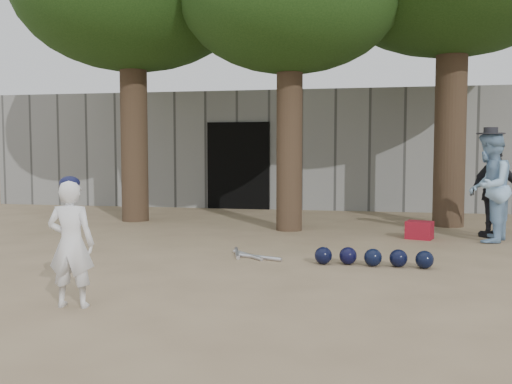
% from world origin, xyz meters
% --- Properties ---
extents(ground, '(70.00, 70.00, 0.00)m').
position_xyz_m(ground, '(0.00, 0.00, 0.00)').
color(ground, '#937C5E').
rests_on(ground, ground).
extents(boy_player, '(0.48, 0.35, 1.22)m').
position_xyz_m(boy_player, '(-0.72, -1.38, 0.61)').
color(boy_player, white).
rests_on(boy_player, ground).
extents(spectator_blue, '(0.95, 1.06, 1.79)m').
position_xyz_m(spectator_blue, '(3.97, 3.49, 0.90)').
color(spectator_blue, '#8CB5D9').
rests_on(spectator_blue, ground).
extents(spectator_dark, '(1.01, 0.74, 1.59)m').
position_xyz_m(spectator_dark, '(4.16, 4.00, 0.79)').
color(spectator_dark, black).
rests_on(spectator_dark, ground).
extents(red_bag, '(0.50, 0.43, 0.30)m').
position_xyz_m(red_bag, '(2.90, 3.59, 0.15)').
color(red_bag, maroon).
rests_on(red_bag, ground).
extents(back_building, '(16.00, 5.24, 3.00)m').
position_xyz_m(back_building, '(-0.00, 10.33, 1.50)').
color(back_building, gray).
rests_on(back_building, ground).
extents(helmet_row, '(1.51, 0.31, 0.23)m').
position_xyz_m(helmet_row, '(2.12, 1.13, 0.12)').
color(helmet_row, black).
rests_on(helmet_row, ground).
extents(bat_pile, '(0.83, 0.75, 0.06)m').
position_xyz_m(bat_pile, '(0.40, 1.43, 0.03)').
color(bat_pile, silver).
rests_on(bat_pile, ground).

